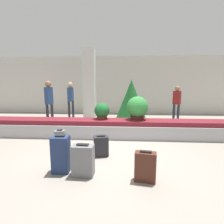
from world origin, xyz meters
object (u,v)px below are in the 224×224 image
Objects in this scene: suitcase_4 at (60,140)px; suitcase_1 at (145,167)px; traveler_0 at (177,100)px; potted_plant_0 at (102,111)px; traveler_1 at (71,97)px; pillar at (89,86)px; traveler_2 at (49,98)px; suitcase_3 at (83,160)px; decorated_tree at (131,99)px; suitcase_0 at (101,146)px; suitcase_2 at (61,154)px; potted_plant_1 at (137,108)px.

suitcase_1 is at bearing -43.62° from suitcase_4.
traveler_0 is (2.03, 5.20, 0.68)m from suitcase_1.
potted_plant_0 is 0.30× the size of traveler_1.
suitcase_4 is (-0.06, -3.66, -1.33)m from pillar.
traveler_1 is 1.52m from traveler_2.
suitcase_3 is 1.15× the size of potted_plant_0.
suitcase_3 is 1.09× the size of suitcase_4.
traveler_1 is at bearing 111.42° from suitcase_3.
suitcase_3 is 0.33× the size of decorated_tree.
suitcase_3 is at bearing -177.50° from suitcase_1.
suitcase_0 is (1.00, -3.91, -1.36)m from pillar.
traveler_0 reaches higher than suitcase_0.
potted_plant_0 is at bearing -116.64° from decorated_tree.
potted_plant_0 is 3.36m from traveler_1.
decorated_tree is at bearing -5.33° from pillar.
traveler_0 is 0.88× the size of traveler_2.
suitcase_4 is at bearing 108.64° from suitcase_2.
suitcase_1 is at bearing -3.87° from suitcase_3.
pillar reaches higher than potted_plant_1.
traveler_2 reaches higher than suitcase_1.
pillar is 5.06m from suitcase_3.
potted_plant_0 is at bearing 76.55° from suitcase_2.
suitcase_2 is at bearing -138.68° from traveler_2.
decorated_tree is at bearing 79.51° from suitcase_3.
suitcase_3 is 0.34× the size of traveler_2.
suitcase_3 is 6.01m from traveler_0.
pillar reaches higher than suitcase_2.
suitcase_4 is 4.39m from traveler_1.
suitcase_0 is 4.97m from traveler_1.
pillar is at bearing -139.14° from traveler_0.
traveler_1 reaches higher than suitcase_2.
pillar is 5.79× the size of suitcase_1.
suitcase_2 is 1.32× the size of suitcase_4.
traveler_2 is at bearing 106.95° from suitcase_4.
potted_plant_0 is at bearing 91.65° from suitcase_3.
pillar is 1.30m from traveler_1.
suitcase_1 is (0.91, -1.04, 0.03)m from suitcase_0.
pillar is 5.27× the size of suitcase_3.
traveler_1 is 3.00m from decorated_tree.
traveler_2 reaches higher than suitcase_3.
pillar reaches higher than suitcase_4.
pillar is at bearing 110.35° from potted_plant_0.
suitcase_2 is 0.42× the size of traveler_1.
suitcase_2 is 1.38× the size of potted_plant_0.
traveler_2 reaches higher than traveler_0.
traveler_1 is 0.98× the size of traveler_2.
suitcase_0 is at bearing -124.62° from traveler_2.
suitcase_3 is (-0.22, -0.91, 0.05)m from suitcase_0.
decorated_tree is at bearing 69.17° from suitcase_2.
suitcase_4 is at bearing -121.93° from potted_plant_0.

